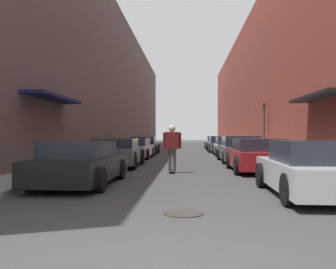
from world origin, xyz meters
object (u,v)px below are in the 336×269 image
at_px(parked_car_right_0, 312,169).
at_px(parked_car_right_3, 229,147).
at_px(manhole_cover, 183,213).
at_px(parked_car_right_2, 240,150).
at_px(parked_car_left_3, 144,145).
at_px(traffic_light, 264,122).
at_px(parked_car_left_1, 117,153).
at_px(parked_car_left_0, 81,164).
at_px(parked_car_right_1, 257,156).
at_px(parked_car_right_5, 216,143).
at_px(parked_car_left_2, 135,148).
at_px(parked_car_right_4, 220,144).
at_px(skateboarder, 172,143).

height_order(parked_car_right_0, parked_car_right_3, same).
bearing_deg(manhole_cover, parked_car_right_2, 77.84).
height_order(parked_car_left_3, manhole_cover, parked_car_left_3).
bearing_deg(traffic_light, parked_car_left_1, -130.37).
bearing_deg(parked_car_right_0, parked_car_left_0, 164.35).
bearing_deg(parked_car_right_2, parked_car_right_3, 89.43).
bearing_deg(parked_car_right_0, traffic_light, 82.02).
relative_size(parked_car_left_1, parked_car_right_1, 1.06).
distance_m(parked_car_right_0, traffic_light, 17.51).
xyz_separation_m(parked_car_right_2, manhole_cover, (-2.74, -12.73, -0.62)).
height_order(parked_car_right_1, parked_car_right_3, parked_car_right_3).
distance_m(parked_car_left_0, parked_car_right_5, 26.67).
bearing_deg(parked_car_left_0, parked_car_left_1, 91.29).
bearing_deg(manhole_cover, parked_car_left_1, 107.48).
height_order(parked_car_left_2, parked_car_left_3, parked_car_left_3).
relative_size(parked_car_right_0, parked_car_right_1, 1.03).
xyz_separation_m(parked_car_left_3, parked_car_right_3, (5.87, -2.04, -0.01)).
bearing_deg(parked_car_right_1, parked_car_right_4, 89.88).
bearing_deg(parked_car_left_0, parked_car_left_2, 90.86).
distance_m(parked_car_right_0, parked_car_right_4, 21.72).
distance_m(parked_car_left_1, manhole_cover, 10.01).
relative_size(parked_car_left_0, parked_car_right_4, 1.01).
xyz_separation_m(skateboarder, manhole_cover, (0.49, -7.05, -1.07)).
bearing_deg(parked_car_left_2, parked_car_right_5, 67.81).
height_order(parked_car_left_2, parked_car_right_3, parked_car_right_3).
height_order(parked_car_left_2, parked_car_right_0, parked_car_right_0).
bearing_deg(parked_car_left_1, traffic_light, 49.63).
xyz_separation_m(parked_car_right_1, traffic_light, (2.62, 11.69, 1.65)).
distance_m(parked_car_right_1, parked_car_right_3, 10.81).
height_order(parked_car_left_1, parked_car_left_2, parked_car_left_1).
height_order(parked_car_right_4, manhole_cover, parked_car_right_4).
xyz_separation_m(parked_car_left_1, parked_car_left_2, (-0.04, 5.79, -0.03)).
distance_m(parked_car_right_5, manhole_cover, 29.85).
relative_size(parked_car_left_3, parked_car_right_3, 1.10).
relative_size(parked_car_right_2, manhole_cover, 6.75).
bearing_deg(parked_car_left_2, parked_car_right_3, 27.95).
relative_size(parked_car_left_3, parked_car_right_0, 1.03).
bearing_deg(parked_car_left_1, skateboarder, -44.60).
bearing_deg(traffic_light, parked_car_left_0, -117.60).
relative_size(parked_car_left_0, parked_car_right_2, 0.96).
distance_m(parked_car_right_3, traffic_light, 3.14).
bearing_deg(parked_car_right_2, parked_car_right_5, 89.72).
height_order(parked_car_left_1, parked_car_right_5, parked_car_right_5).
bearing_deg(parked_car_left_2, parked_car_right_4, 55.66).
height_order(parked_car_right_0, parked_car_right_5, parked_car_right_5).
relative_size(parked_car_left_0, parked_car_right_1, 1.09).
bearing_deg(parked_car_left_1, parked_car_right_4, 68.09).
relative_size(parked_car_right_1, skateboarder, 2.37).
xyz_separation_m(parked_car_left_0, parked_car_right_5, (5.69, 26.05, 0.04)).
bearing_deg(parked_car_left_0, parked_car_left_3, 90.70).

